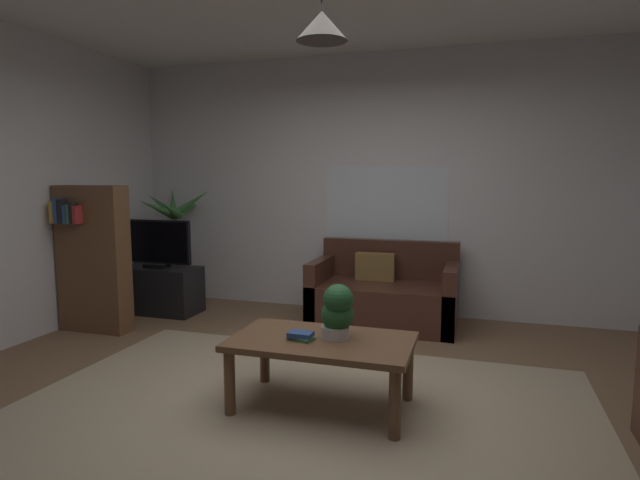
{
  "coord_description": "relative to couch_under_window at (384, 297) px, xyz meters",
  "views": [
    {
      "loc": [
        1.05,
        -3.06,
        1.49
      ],
      "look_at": [
        0.0,
        0.3,
        1.05
      ],
      "focal_mm": 28.99,
      "sensor_mm": 36.0,
      "label": 1
    }
  ],
  "objects": [
    {
      "name": "tv",
      "position": [
        -2.44,
        -0.31,
        0.49
      ],
      "size": [
        0.83,
        0.16,
        0.52
      ],
      "color": "black",
      "rests_on": "tv_stand"
    },
    {
      "name": "potted_plant_on_table",
      "position": [
        0.05,
        -1.97,
        0.36
      ],
      "size": [
        0.21,
        0.22,
        0.36
      ],
      "color": "beige",
      "rests_on": "coffee_table"
    },
    {
      "name": "window_pane",
      "position": [
        -0.08,
        0.46,
        0.83
      ],
      "size": [
        1.32,
        0.01,
        0.96
      ],
      "primitive_type": "cube",
      "color": "white"
    },
    {
      "name": "tv_stand",
      "position": [
        -2.44,
        -0.29,
        -0.03
      ],
      "size": [
        0.9,
        0.44,
        0.5
      ],
      "primitive_type": "cube",
      "color": "black",
      "rests_on": "ground"
    },
    {
      "name": "rug",
      "position": [
        -0.15,
        -2.19,
        -0.27
      ],
      "size": [
        3.69,
        2.7,
        0.01
      ],
      "primitive_type": "cube",
      "color": "tan",
      "rests_on": "ground"
    },
    {
      "name": "wall_back",
      "position": [
        -0.15,
        0.49,
        1.11
      ],
      "size": [
        5.8,
        0.06,
        2.78
      ],
      "primitive_type": "cube",
      "color": "silver",
      "rests_on": "ground"
    },
    {
      "name": "remote_on_table_0",
      "position": [
        0.08,
        -1.91,
        0.19
      ],
      "size": [
        0.07,
        0.16,
        0.02
      ],
      "primitive_type": "cube",
      "rotation": [
        0.0,
        0.0,
        3.25
      ],
      "color": "black",
      "rests_on": "coffee_table"
    },
    {
      "name": "book_on_table_1",
      "position": [
        -0.16,
        -2.06,
        0.22
      ],
      "size": [
        0.15,
        0.11,
        0.03
      ],
      "primitive_type": "cube",
      "rotation": [
        0.0,
        0.0,
        -0.03
      ],
      "color": "#2D4C8C",
      "rests_on": "coffee_table"
    },
    {
      "name": "couch_under_window",
      "position": [
        0.0,
        0.0,
        0.0
      ],
      "size": [
        1.43,
        0.8,
        0.82
      ],
      "color": "#47281E",
      "rests_on": "ground"
    },
    {
      "name": "pendant_lamp",
      "position": [
        -0.04,
        -2.0,
        2.09
      ],
      "size": [
        0.31,
        0.31,
        0.5
      ],
      "color": "black"
    },
    {
      "name": "bookshelf_corner",
      "position": [
        -2.62,
        -1.05,
        0.44
      ],
      "size": [
        0.7,
        0.31,
        1.4
      ],
      "color": "brown",
      "rests_on": "ground"
    },
    {
      "name": "coffee_table",
      "position": [
        -0.04,
        -2.0,
        0.11
      ],
      "size": [
        1.15,
        0.67,
        0.46
      ],
      "color": "brown",
      "rests_on": "ground"
    },
    {
      "name": "book_on_table_0",
      "position": [
        -0.16,
        -2.07,
        0.19
      ],
      "size": [
        0.18,
        0.13,
        0.02
      ],
      "primitive_type": "cube",
      "rotation": [
        0.0,
        0.0,
        -0.28
      ],
      "color": "#387247",
      "rests_on": "coffee_table"
    },
    {
      "name": "floor",
      "position": [
        -0.15,
        -1.99,
        -0.29
      ],
      "size": [
        5.68,
        4.91,
        0.02
      ],
      "primitive_type": "cube",
      "color": "brown",
      "rests_on": "ground"
    },
    {
      "name": "potted_palm_corner",
      "position": [
        -2.51,
        0.19,
        0.34
      ],
      "size": [
        0.79,
        0.89,
        1.37
      ],
      "color": "brown",
      "rests_on": "ground"
    }
  ]
}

